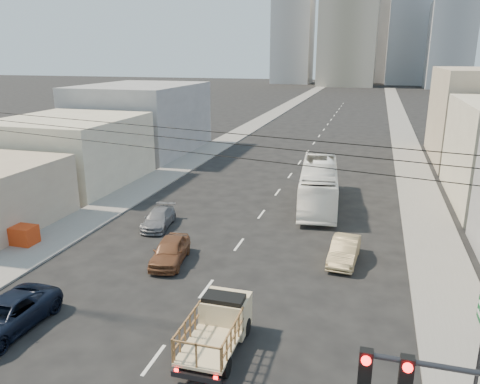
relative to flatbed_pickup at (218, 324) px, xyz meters
The scene contains 17 objects.
sidewalk_left 67.99m from the flatbed_pickup, 101.81° to the left, with size 3.50×180.00×0.12m, color slate.
sidewalk_right 67.24m from the flatbed_pickup, 81.80° to the left, with size 3.50×180.00×0.12m, color slate.
lane_dashes 49.61m from the flatbed_pickup, 92.50° to the left, with size 0.15×104.00×0.01m.
flatbed_pickup is the anchor object (origin of this frame).
navy_pickup 9.27m from the flatbed_pickup, behind, with size 2.36×5.11×1.42m, color black.
city_bus 20.20m from the flatbed_pickup, 85.47° to the left, with size 2.72×11.65×3.24m, color white.
sedan_brown 8.71m from the flatbed_pickup, 126.84° to the left, with size 1.68×4.19×1.43m, color brown.
sedan_tan 10.75m from the flatbed_pickup, 66.17° to the left, with size 1.44×4.14×1.36m, color tan.
sedan_grey 14.70m from the flatbed_pickup, 124.81° to the left, with size 1.67×4.10×1.19m, color slate.
overhead_wires 8.39m from the flatbed_pickup, 137.91° to the right, with size 23.01×5.02×0.72m.
crate_stack 16.59m from the flatbed_pickup, 156.08° to the left, with size 1.80×1.20×1.14m.
bldg_left_mid 29.56m from the flatbed_pickup, 135.84° to the left, with size 11.00×12.00×6.00m, color #B8AD94.
bldg_left_far 41.73m from the flatbed_pickup, 121.36° to the left, with size 12.00×16.00×8.00m, color gray.
midrise_ne 183.22m from the flatbed_pickup, 85.01° to the left, with size 16.00×16.00×40.00m, color gray.
midrise_nw 179.49m from the flatbed_pickup, 99.06° to the left, with size 15.00×15.00×34.00m, color gray.
midrise_back 197.69m from the flatbed_pickup, 88.88° to the left, with size 18.00×18.00×44.00m, color gray.
midrise_east 164.44m from the flatbed_pickup, 80.22° to the left, with size 14.00×14.00×28.00m, color gray.
Camera 1 is at (7.58, -12.12, 11.52)m, focal length 35.00 mm.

